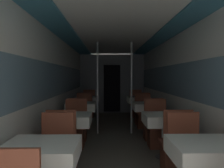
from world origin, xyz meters
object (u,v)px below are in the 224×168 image
(chair_left_near_1, at_px, (63,153))
(chair_left_near_2, at_px, (78,127))
(dining_table_right_2, at_px, (148,107))
(support_pole_left_2, at_px, (98,88))
(dining_table_left_1, at_px, (70,121))
(chair_right_near_3, at_px, (141,114))
(chair_left_far_2, at_px, (84,117))
(chair_right_far_3, at_px, (136,109))
(chair_left_far_3, at_px, (89,109))
(dining_table_left_3, at_px, (87,100))
(chair_right_far_1, at_px, (157,132))
(dining_table_left_2, at_px, (81,108))
(chair_right_near_2, at_px, (152,127))
(support_pole_right_2, at_px, (132,88))
(dining_table_right_3, at_px, (138,100))
(dining_table_right_0, at_px, (208,154))
(chair_right_near_1, at_px, (175,152))
(chair_right_far_2, at_px, (144,117))
(chair_left_far_0, at_px, (55,166))
(chair_left_far_1, at_px, (75,133))
(chair_left_near_3, at_px, (86,114))
(dining_table_right_1, at_px, (165,121))
(dining_table_left_0, at_px, (41,155))
(chair_right_far_0, at_px, (187,166))

(chair_left_near_1, height_order, chair_left_near_2, same)
(dining_table_right_2, bearing_deg, support_pole_left_2, 180.00)
(dining_table_left_1, distance_m, chair_right_near_3, 3.46)
(chair_left_far_2, height_order, chair_right_far_3, same)
(chair_left_far_3, bearing_deg, dining_table_left_3, 90.00)
(chair_right_far_1, bearing_deg, dining_table_left_2, -36.16)
(chair_right_near_2, relative_size, support_pole_right_2, 0.42)
(support_pole_right_2, xyz_separation_m, dining_table_right_3, (0.40, 1.84, -0.48))
(chair_left_near_2, relative_size, support_pole_left_2, 0.42)
(dining_table_left_1, xyz_separation_m, dining_table_right_0, (1.63, -1.84, 0.00))
(chair_right_near_1, bearing_deg, support_pole_left_2, 116.42)
(chair_left_near_1, relative_size, dining_table_left_3, 1.24)
(chair_right_near_1, height_order, chair_right_far_2, same)
(dining_table_right_0, height_order, chair_right_far_1, chair_right_far_1)
(support_pole_left_2, bearing_deg, chair_left_near_1, -99.16)
(chair_right_near_1, xyz_separation_m, chair_right_near_3, (0.00, 3.68, 0.00))
(chair_left_far_0, height_order, chair_right_near_3, same)
(dining_table_left_3, relative_size, chair_right_far_2, 0.81)
(chair_left_near_1, bearing_deg, chair_right_far_3, 71.78)
(chair_left_far_1, bearing_deg, chair_right_far_2, -131.63)
(dining_table_left_2, xyz_separation_m, chair_left_far_3, (0.00, 2.48, -0.35))
(chair_left_near_1, distance_m, support_pole_left_2, 2.65)
(chair_left_far_0, xyz_separation_m, chair_left_near_3, (0.00, 4.23, 0.00))
(chair_left_far_2, bearing_deg, dining_table_right_1, 123.35)
(chair_right_near_2, height_order, support_pole_right_2, support_pole_right_2)
(chair_left_far_0, distance_m, dining_table_right_2, 3.46)
(chair_left_far_2, bearing_deg, chair_left_far_0, 90.00)
(chair_left_near_2, xyz_separation_m, dining_table_right_2, (1.63, 0.64, 0.35))
(dining_table_left_1, xyz_separation_m, support_pole_left_2, (0.40, 1.84, 0.48))
(dining_table_left_1, xyz_separation_m, chair_left_far_1, (0.00, 0.64, -0.35))
(dining_table_left_0, height_order, chair_left_far_2, chair_left_far_2)
(chair_left_near_3, height_order, chair_right_near_1, same)
(chair_left_far_3, bearing_deg, chair_right_near_1, 108.22)
(chair_left_far_2, bearing_deg, chair_left_far_3, -90.00)
(dining_table_right_1, height_order, dining_table_right_2, same)
(dining_table_left_1, bearing_deg, chair_right_far_3, 69.28)
(dining_table_left_2, xyz_separation_m, chair_right_near_2, (1.63, -0.64, -0.35))
(chair_left_near_3, bearing_deg, chair_right_near_2, -48.37)
(chair_left_far_3, distance_m, chair_right_near_3, 2.08)
(chair_right_far_1, bearing_deg, chair_left_near_1, 38.26)
(chair_right_far_0, bearing_deg, dining_table_right_1, -90.00)
(chair_left_far_1, distance_m, chair_right_far_1, 1.63)
(dining_table_left_0, relative_size, chair_left_near_2, 0.81)
(chair_left_near_3, xyz_separation_m, support_pole_right_2, (1.23, -1.19, 0.84))
(chair_left_near_1, bearing_deg, dining_table_left_0, -90.00)
(dining_table_left_1, distance_m, chair_left_near_1, 0.73)
(chair_left_near_3, xyz_separation_m, dining_table_right_3, (1.63, 0.64, 0.35))
(chair_left_far_0, height_order, chair_left_near_2, same)
(dining_table_right_1, bearing_deg, dining_table_left_1, 180.00)
(dining_table_right_0, height_order, dining_table_right_2, same)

